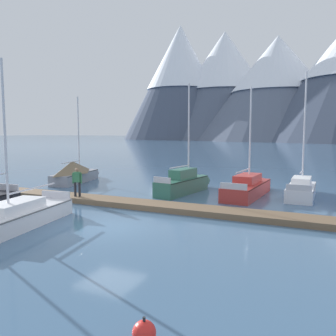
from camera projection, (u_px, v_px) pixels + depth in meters
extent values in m
plane|color=#426689|center=(110.00, 226.00, 15.05)|extent=(700.00, 700.00, 0.00)
cone|color=#424C60|center=(180.00, 83.00, 202.90)|extent=(66.51, 66.51, 66.04)
cone|color=white|center=(180.00, 58.00, 201.40)|extent=(39.30, 39.30, 37.16)
cone|color=#4C566B|center=(224.00, 86.00, 201.52)|extent=(81.43, 81.43, 62.02)
cone|color=white|center=(225.00, 62.00, 200.07)|extent=(47.17, 47.17, 34.22)
cone|color=slate|center=(277.00, 89.00, 172.57)|extent=(81.03, 81.03, 51.75)
cone|color=white|center=(278.00, 64.00, 171.33)|extent=(45.76, 45.76, 27.83)
cube|color=brown|center=(152.00, 205.00, 18.64)|extent=(24.96, 1.65, 0.30)
cylinder|color=#38383D|center=(147.00, 208.00, 18.05)|extent=(23.96, 0.29, 0.24)
cylinder|color=#38383D|center=(158.00, 204.00, 19.24)|extent=(23.96, 0.29, 0.24)
cube|color=#93939E|center=(75.00, 177.00, 28.27)|extent=(2.75, 5.68, 0.82)
ellipsoid|color=#93939E|center=(91.00, 173.00, 31.19)|extent=(1.68, 1.86, 0.78)
cube|color=#424247|center=(75.00, 173.00, 28.23)|extent=(2.76, 5.59, 0.06)
cylinder|color=silver|center=(79.00, 134.00, 28.68)|extent=(0.10, 0.10, 6.19)
cylinder|color=silver|center=(71.00, 162.00, 27.52)|extent=(0.69, 2.82, 0.08)
pyramid|color=#7A664C|center=(72.00, 167.00, 27.78)|extent=(2.76, 4.67, 0.95)
cube|color=silver|center=(7.00, 187.00, 18.99)|extent=(1.56, 0.24, 0.36)
cube|color=silver|center=(18.00, 219.00, 14.92)|extent=(2.69, 6.06, 0.74)
cube|color=slate|center=(18.00, 211.00, 14.88)|extent=(2.71, 5.95, 0.06)
cylinder|color=silver|center=(5.00, 137.00, 14.03)|extent=(0.10, 0.10, 6.30)
cylinder|color=silver|center=(33.00, 188.00, 15.84)|extent=(0.61, 3.23, 0.08)
cube|color=white|center=(15.00, 206.00, 14.72)|extent=(1.64, 2.80, 0.42)
cube|color=silver|center=(56.00, 195.00, 17.58)|extent=(1.58, 0.36, 0.36)
cube|color=#336B56|center=(182.00, 186.00, 23.13)|extent=(1.99, 5.17, 1.01)
ellipsoid|color=#336B56|center=(201.00, 181.00, 25.49)|extent=(1.34, 1.82, 0.96)
cube|color=#163027|center=(182.00, 179.00, 23.08)|extent=(2.01, 5.08, 0.06)
cylinder|color=silver|center=(189.00, 131.00, 23.47)|extent=(0.10, 0.10, 6.34)
cylinder|color=silver|center=(180.00, 167.00, 22.70)|extent=(0.40, 2.39, 0.08)
cube|color=#3A7560|center=(183.00, 174.00, 23.15)|extent=(1.22, 2.37, 0.64)
cube|color=silver|center=(162.00, 180.00, 21.01)|extent=(1.20, 0.26, 0.36)
cube|color=#B2332D|center=(247.00, 190.00, 22.01)|extent=(2.07, 5.80, 0.86)
ellipsoid|color=#B2332D|center=(259.00, 183.00, 24.84)|extent=(1.60, 2.24, 0.82)
cube|color=#501614|center=(247.00, 184.00, 21.97)|extent=(2.10, 5.69, 0.06)
cylinder|color=silver|center=(250.00, 135.00, 22.09)|extent=(0.10, 0.10, 6.09)
cylinder|color=silver|center=(243.00, 171.00, 21.06)|extent=(0.25, 2.86, 0.08)
cube|color=#C03A35|center=(248.00, 179.00, 22.06)|extent=(1.36, 2.64, 0.54)
cube|color=silver|center=(234.00, 186.00, 19.52)|extent=(1.56, 0.19, 0.36)
cube|color=white|center=(301.00, 192.00, 21.49)|extent=(1.54, 4.55, 0.79)
ellipsoid|color=white|center=(304.00, 186.00, 23.79)|extent=(1.30, 1.57, 0.75)
cube|color=slate|center=(301.00, 186.00, 21.45)|extent=(1.58, 4.46, 0.06)
cylinder|color=silver|center=(304.00, 129.00, 21.78)|extent=(0.10, 0.10, 7.07)
cylinder|color=silver|center=(302.00, 172.00, 21.05)|extent=(0.09, 2.22, 0.08)
cube|color=white|center=(302.00, 181.00, 21.52)|extent=(1.08, 2.05, 0.51)
cube|color=silver|center=(299.00, 188.00, 19.45)|extent=(1.37, 0.11, 0.36)
cylinder|color=#232328|center=(75.00, 189.00, 20.41)|extent=(0.14, 0.14, 0.86)
cylinder|color=#232328|center=(80.00, 189.00, 20.39)|extent=(0.14, 0.14, 0.86)
cube|color=#387A4C|center=(77.00, 177.00, 20.33)|extent=(0.43, 0.34, 0.60)
sphere|color=#A37556|center=(77.00, 170.00, 20.29)|extent=(0.22, 0.22, 0.22)
cylinder|color=#387A4C|center=(73.00, 178.00, 20.35)|extent=(0.09, 0.09, 0.62)
cylinder|color=#387A4C|center=(81.00, 178.00, 20.32)|extent=(0.09, 0.09, 0.62)
sphere|color=red|center=(144.00, 333.00, 6.66)|extent=(0.47, 0.47, 0.47)
cylinder|color=#262628|center=(144.00, 319.00, 6.63)|extent=(0.06, 0.06, 0.08)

